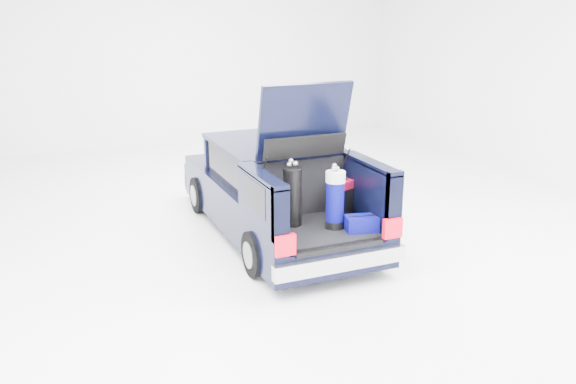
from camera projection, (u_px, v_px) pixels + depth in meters
name	position (u px, v px, depth m)	size (l,w,h in m)	color
ground	(276.00, 233.00, 9.55)	(14.00, 14.00, 0.00)	white
car	(273.00, 190.00, 9.44)	(1.87, 4.65, 2.47)	black
red_suitcase	(341.00, 199.00, 8.42)	(0.38, 0.33, 0.54)	maroon
black_golf_bag	(292.00, 196.00, 8.05)	(0.33, 0.36, 0.90)	black
blue_golf_bag	(335.00, 199.00, 7.96)	(0.33, 0.33, 0.87)	black
blue_duffel	(361.00, 223.00, 7.94)	(0.46, 0.35, 0.22)	#050464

